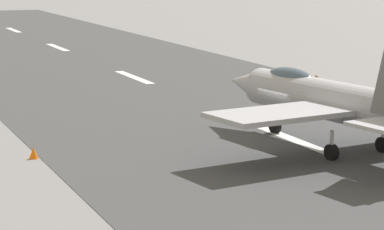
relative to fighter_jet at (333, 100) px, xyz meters
name	(u,v)px	position (x,y,z in m)	size (l,w,h in m)	color
ground_plane	(287,137)	(3.38, 0.68, -2.46)	(400.00, 400.00, 0.00)	slate
runway_strip	(287,137)	(3.36, 0.68, -2.45)	(240.00, 26.00, 0.02)	#3D3E40
fighter_jet	(333,100)	(0.00, 0.00, 0.00)	(16.83, 14.73, 5.65)	#9F9FA6
crew_person	(316,87)	(13.62, -7.01, -1.62)	(0.64, 0.44, 1.66)	#1E2338
marker_cone_mid	(34,153)	(3.46, 13.96, -2.18)	(0.44, 0.44, 0.55)	orange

